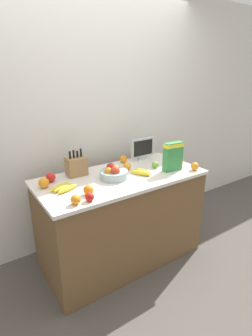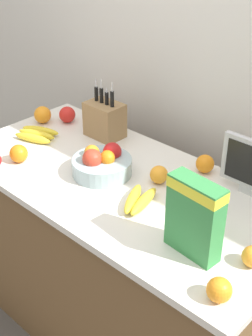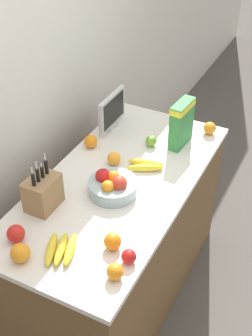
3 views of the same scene
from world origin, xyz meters
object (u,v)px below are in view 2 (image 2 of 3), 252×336
cereal_box (195,215)px  orange_mid_right (43,115)px  banana_bunch_right (138,200)px  orange_front_right (19,154)px  fruit_bowl (102,163)px  orange_back_center (205,164)px  knife_block (105,119)px  apple_middle (67,115)px  orange_near_bowl (219,290)px  apple_rear (194,213)px  banana_bunch_left (37,134)px  orange_front_left (159,175)px

cereal_box → orange_mid_right: 1.18m
banana_bunch_right → orange_front_right: size_ratio=2.65×
banana_bunch_right → fruit_bowl: bearing=166.3°
orange_mid_right → orange_back_center: (0.88, 0.17, -0.00)m
cereal_box → banana_bunch_right: bearing=170.6°
banana_bunch_right → orange_mid_right: size_ratio=2.44×
knife_block → orange_mid_right: size_ratio=3.27×
apple_middle → orange_mid_right: (-0.09, -0.09, 0.00)m
orange_near_bowl → orange_front_right: bearing=175.9°
apple_rear → banana_bunch_left: bearing=179.4°
orange_near_bowl → knife_block: bearing=152.7°
cereal_box → orange_back_center: cereal_box is taller
cereal_box → orange_back_center: bearing=125.3°
apple_middle → orange_near_bowl: (1.23, -0.48, -0.00)m
fruit_bowl → orange_mid_right: size_ratio=2.88×
banana_bunch_right → orange_front_right: bearing=-169.0°
orange_front_left → orange_front_right: size_ratio=0.93×
fruit_bowl → orange_back_center: (0.30, 0.30, -0.01)m
cereal_box → orange_near_bowl: bearing=-27.9°
apple_rear → orange_near_bowl: bearing=-43.1°
orange_near_bowl → orange_front_right: 1.08m
knife_block → fruit_bowl: bearing=-46.6°
orange_front_left → orange_back_center: size_ratio=0.96×
apple_middle → orange_back_center: (0.79, 0.08, -0.00)m
banana_bunch_left → orange_mid_right: 0.17m
orange_back_center → cereal_box: bearing=-59.5°
apple_middle → orange_back_center: apple_middle is taller
apple_rear → orange_front_right: 0.82m
cereal_box → fruit_bowl: cereal_box is taller
banana_bunch_left → orange_mid_right: bearing=131.8°
banana_bunch_right → apple_middle: size_ratio=2.56×
apple_middle → orange_front_left: (0.70, -0.12, -0.00)m
knife_block → apple_rear: knife_block is taller
banana_bunch_right → banana_bunch_left: bearing=174.1°
fruit_bowl → banana_bunch_right: size_ratio=1.18×
apple_rear → orange_back_center: orange_back_center is taller
knife_block → orange_near_bowl: knife_block is taller
fruit_bowl → banana_bunch_left: (-0.46, 0.01, -0.03)m
knife_block → orange_front_right: (-0.09, -0.43, -0.05)m
knife_block → banana_bunch_right: size_ratio=1.34×
orange_front_right → orange_back_center: bearing=37.2°
cereal_box → orange_mid_right: size_ratio=3.15×
cereal_box → fruit_bowl: 0.59m
orange_mid_right → fruit_bowl: bearing=-13.6°
banana_bunch_left → banana_bunch_right: bearing=-5.9°
orange_front_left → orange_mid_right: 0.79m
fruit_bowl → cereal_box: bearing=-13.9°
orange_near_bowl → orange_mid_right: bearing=163.3°
banana_bunch_right → apple_rear: (0.21, 0.06, 0.01)m
cereal_box → apple_middle: cereal_box is taller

